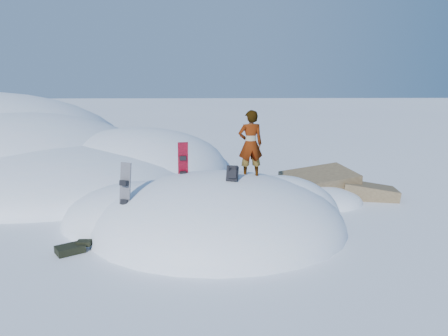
{
  "coord_description": "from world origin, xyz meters",
  "views": [
    {
      "loc": [
        -0.1,
        -11.35,
        4.21
      ],
      "look_at": [
        0.18,
        0.3,
        1.63
      ],
      "focal_mm": 35.0,
      "sensor_mm": 36.0,
      "label": 1
    }
  ],
  "objects_px": {
    "snowboard_dark": "(125,194)",
    "person": "(250,144)",
    "backpack": "(232,174)",
    "snowboard_red": "(183,167)"
  },
  "relations": [
    {
      "from": "backpack",
      "to": "snowboard_dark",
      "type": "bearing_deg",
      "value": -160.45
    },
    {
      "from": "snowboard_red",
      "to": "person",
      "type": "distance_m",
      "value": 2.03
    },
    {
      "from": "person",
      "to": "backpack",
      "type": "bearing_deg",
      "value": 47.26
    },
    {
      "from": "person",
      "to": "snowboard_red",
      "type": "bearing_deg",
      "value": -19.94
    },
    {
      "from": "snowboard_red",
      "to": "backpack",
      "type": "bearing_deg",
      "value": -47.8
    },
    {
      "from": "snowboard_dark",
      "to": "person",
      "type": "height_order",
      "value": "person"
    },
    {
      "from": "snowboard_dark",
      "to": "person",
      "type": "bearing_deg",
      "value": 45.86
    },
    {
      "from": "backpack",
      "to": "person",
      "type": "height_order",
      "value": "person"
    },
    {
      "from": "snowboard_red",
      "to": "snowboard_dark",
      "type": "distance_m",
      "value": 2.07
    },
    {
      "from": "snowboard_red",
      "to": "backpack",
      "type": "relative_size",
      "value": 3.11
    }
  ]
}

